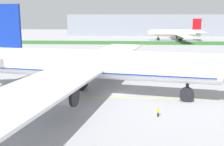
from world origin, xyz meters
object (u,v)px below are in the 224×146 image
service_truck_fuel_bowser (206,64)px  service_truck_catering_van (48,58)px  parked_airliner_far_centre (177,33)px  airliner_foreground (89,65)px  ground_crew_wingwalker_port (158,111)px

service_truck_fuel_bowser → service_truck_catering_van: (-54.01, 12.30, -0.25)m
service_truck_fuel_bowser → parked_airliner_far_centre: parked_airliner_far_centre is taller
airliner_foreground → service_truck_fuel_bowser: bearing=43.4°
service_truck_catering_van → parked_airliner_far_centre: size_ratio=0.08×
service_truck_fuel_bowser → ground_crew_wingwalker_port: bearing=-114.0°
ground_crew_wingwalker_port → service_truck_catering_van: service_truck_catering_van is taller
airliner_foreground → ground_crew_wingwalker_port: size_ratio=59.40×
airliner_foreground → service_truck_fuel_bowser: size_ratio=18.22×
ground_crew_wingwalker_port → service_truck_fuel_bowser: size_ratio=0.31×
parked_airliner_far_centre → service_truck_catering_van: bearing=-123.5°
service_truck_catering_van → parked_airliner_far_centre: (62.76, 94.97, 3.67)m
ground_crew_wingwalker_port → service_truck_catering_van: bearing=121.7°
airliner_foreground → service_truck_fuel_bowser: (32.58, 30.79, -4.84)m
ground_crew_wingwalker_port → parked_airliner_far_centre: bearing=79.4°
service_truck_fuel_bowser → service_truck_catering_van: 55.40m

